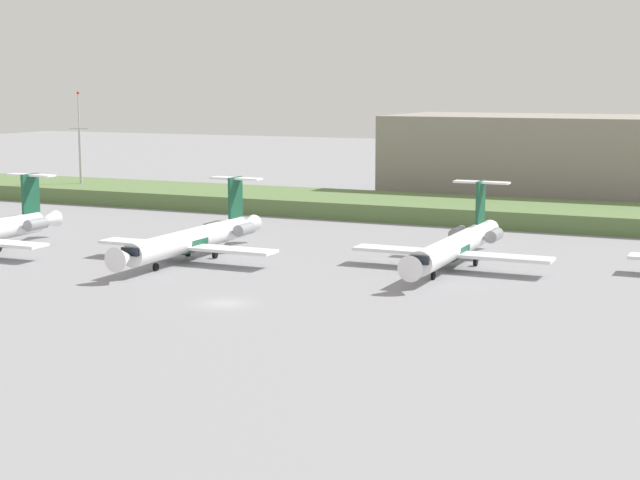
% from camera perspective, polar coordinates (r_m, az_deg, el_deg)
% --- Properties ---
extents(ground_plane, '(500.00, 500.00, 0.00)m').
position_cam_1_polar(ground_plane, '(122.79, 1.53, -0.86)').
color(ground_plane, gray).
extents(grass_berm, '(320.00, 20.00, 2.61)m').
position_cam_1_polar(grass_berm, '(158.73, 6.96, 1.76)').
color(grass_berm, '#597542').
rests_on(grass_berm, ground).
extents(regional_jet_third, '(22.81, 31.00, 9.00)m').
position_cam_1_polar(regional_jet_third, '(120.08, -7.21, 0.08)').
color(regional_jet_third, white).
rests_on(regional_jet_third, ground).
extents(regional_jet_fourth, '(22.81, 31.00, 9.00)m').
position_cam_1_polar(regional_jet_fourth, '(115.14, 7.68, -0.31)').
color(regional_jet_fourth, white).
rests_on(regional_jet_fourth, ground).
extents(antenna_mast, '(4.40, 0.50, 19.36)m').
position_cam_1_polar(antenna_mast, '(189.99, -13.44, 4.80)').
color(antenna_mast, '#B2B2B7').
rests_on(antenna_mast, ground).
extents(distant_hangar, '(57.89, 28.39, 15.20)m').
position_cam_1_polar(distant_hangar, '(182.22, 13.34, 4.48)').
color(distant_hangar, gray).
rests_on(distant_hangar, ground).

